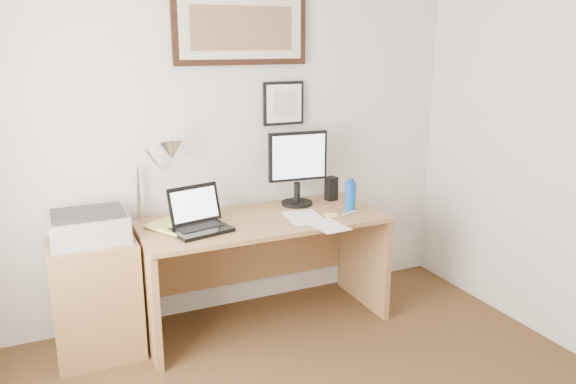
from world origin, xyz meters
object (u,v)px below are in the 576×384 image
lcd_monitor (298,165)px  laptop (199,221)px  book (159,232)px  side_cabinet (96,299)px  water_bottle (350,197)px  printer (89,227)px  desk (259,248)px

lcd_monitor → laptop: bearing=-163.1°
book → side_cabinet: bearing=169.6°
side_cabinet → water_bottle: (1.66, -0.15, 0.49)m
side_cabinet → laptop: 0.77m
side_cabinet → lcd_monitor: bearing=5.6°
water_bottle → printer: bearing=173.7°
book → laptop: laptop is taller
water_bottle → book: water_bottle is taller
water_bottle → laptop: size_ratio=0.54×
book → printer: size_ratio=0.70×
desk → laptop: laptop is taller
side_cabinet → desk: bearing=1.9°
desk → lcd_monitor: (0.34, 0.10, 0.53)m
desk → printer: (-1.07, -0.01, 0.30)m
water_bottle → book: (-1.28, 0.08, -0.09)m
side_cabinet → book: size_ratio=2.38×
laptop → printer: 0.64m
book → desk: 0.73m
side_cabinet → lcd_monitor: size_ratio=1.40×
water_bottle → side_cabinet: bearing=174.7°
side_cabinet → desk: 1.08m
water_bottle → lcd_monitor: 0.43m
laptop → lcd_monitor: bearing=16.9°
lcd_monitor → side_cabinet: bearing=-174.4°
side_cabinet → printer: 0.45m
water_bottle → laptop: bearing=176.9°
book → laptop: (0.24, -0.03, 0.05)m
lcd_monitor → printer: size_ratio=1.18×
laptop → lcd_monitor: 0.85m
water_bottle → desk: (-0.59, 0.19, -0.34)m
laptop → printer: bearing=168.6°
side_cabinet → printer: size_ratio=1.66×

